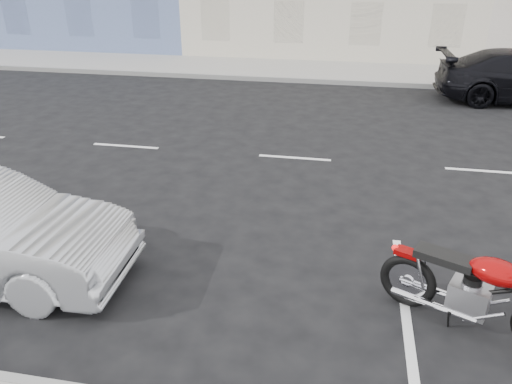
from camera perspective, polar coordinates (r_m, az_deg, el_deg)
ground at (r=11.12m, az=14.74°, el=3.08°), size 120.00×120.00×0.00m
sidewalk_far at (r=19.83m, az=-1.42°, el=14.00°), size 80.00×3.40×0.15m
curb_far at (r=18.21m, az=-2.56°, el=12.92°), size 80.00×0.12×0.16m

